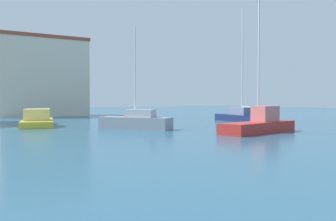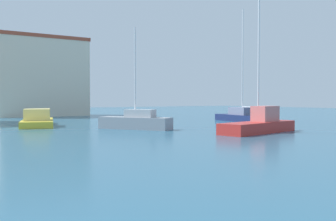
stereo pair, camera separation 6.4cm
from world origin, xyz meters
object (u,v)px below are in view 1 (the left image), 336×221
object	(u,v)px
sailboat_grey_center_channel	(136,121)
motorboat_yellow_distant_east	(37,120)
sailboat_navy_mid_harbor	(242,116)
sailboat_red_outer_mooring	(260,124)

from	to	relation	value
sailboat_grey_center_channel	motorboat_yellow_distant_east	size ratio (longest dim) A/B	0.97
motorboat_yellow_distant_east	sailboat_navy_mid_harbor	bearing A→B (deg)	-14.04
motorboat_yellow_distant_east	sailboat_navy_mid_harbor	size ratio (longest dim) A/B	0.70
sailboat_grey_center_channel	sailboat_navy_mid_harbor	bearing A→B (deg)	11.29
motorboat_yellow_distant_east	sailboat_navy_mid_harbor	distance (m)	21.42
sailboat_grey_center_channel	motorboat_yellow_distant_east	distance (m)	10.05
sailboat_grey_center_channel	motorboat_yellow_distant_east	bearing A→B (deg)	125.52
sailboat_red_outer_mooring	sailboat_grey_center_channel	bearing A→B (deg)	127.76
sailboat_grey_center_channel	sailboat_navy_mid_harbor	size ratio (longest dim) A/B	0.68
sailboat_grey_center_channel	sailboat_red_outer_mooring	xyz separation A→B (m)	(6.12, -7.91, -0.01)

